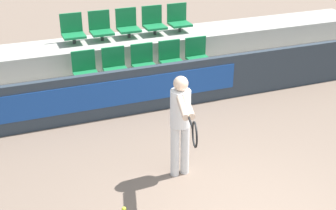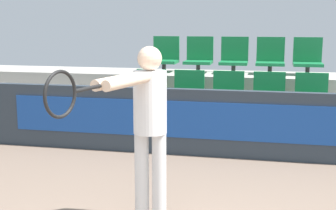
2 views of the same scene
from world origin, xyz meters
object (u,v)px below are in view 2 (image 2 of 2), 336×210
Objects in this scene: stadium_chair_4 at (311,97)px; tennis_player at (146,118)px; stadium_chair_5 at (165,56)px; stadium_chair_9 at (308,58)px; stadium_chair_6 at (199,57)px; stadium_chair_2 at (228,95)px; stadium_chair_0 at (150,92)px; stadium_chair_7 at (234,57)px; stadium_chair_3 at (269,96)px; stadium_chair_8 at (270,58)px; stadium_chair_1 at (188,93)px.

tennis_player is at bearing -118.33° from stadium_chair_4.
stadium_chair_9 is (2.42, 0.00, 0.00)m from stadium_chair_5.
stadium_chair_2 is at bearing -60.83° from stadium_chair_6.
stadium_chair_0 is 1.00× the size of stadium_chair_7.
stadium_chair_2 is at bearing 180.00° from stadium_chair_3.
stadium_chair_3 is at bearing 0.00° from stadium_chair_0.
stadium_chair_0 is 1.00× the size of stadium_chair_8.
stadium_chair_2 is at bearing -41.86° from stadium_chair_5.
stadium_chair_1 is 0.60m from stadium_chair_2.
stadium_chair_6 reaches higher than stadium_chair_4.
stadium_chair_9 is 0.38× the size of tennis_player.
stadium_chair_7 is at bearing 90.00° from stadium_chair_2.
stadium_chair_6 is 0.38× the size of tennis_player.
stadium_chair_1 is at bearing 180.00° from stadium_chair_2.
stadium_chair_8 is 1.00× the size of stadium_chair_9.
stadium_chair_4 is at bearing -24.13° from stadium_chair_5.
stadium_chair_8 reaches higher than stadium_chair_3.
stadium_chair_0 is at bearing -149.15° from stadium_chair_8.
stadium_chair_2 is 1.00× the size of stadium_chair_5.
stadium_chair_8 is at bearing 41.86° from stadium_chair_1.
stadium_chair_3 is (1.81, 0.00, 0.00)m from stadium_chair_0.
stadium_chair_3 is at bearing 0.00° from stadium_chair_1.
stadium_chair_6 is (0.60, 0.00, 0.00)m from stadium_chair_5.
stadium_chair_0 is 2.42m from stadium_chair_4.
stadium_chair_8 reaches higher than stadium_chair_0.
stadium_chair_3 is at bearing 180.00° from stadium_chair_4.
stadium_chair_5 is 1.00× the size of stadium_chair_7.
stadium_chair_2 is 1.69m from stadium_chair_9.
stadium_chair_3 is 1.00× the size of stadium_chair_6.
stadium_chair_6 is at bearing 60.83° from stadium_chair_0.
tennis_player is (-1.65, -3.07, 0.25)m from stadium_chair_4.
stadium_chair_6 is (-1.21, 1.08, 0.48)m from stadium_chair_3.
stadium_chair_3 is at bearing -30.85° from stadium_chair_5.
stadium_chair_6 reaches higher than stadium_chair_1.
stadium_chair_0 is 1.33m from stadium_chair_6.
stadium_chair_7 is (0.60, 1.08, 0.48)m from stadium_chair_1.
stadium_chair_1 is 1.21m from stadium_chair_3.
stadium_chair_4 is at bearing -41.86° from stadium_chair_7.
stadium_chair_8 is 4.28m from tennis_player.
stadium_chair_1 is 1.00× the size of stadium_chair_4.
stadium_chair_9 is (0.60, 1.08, 0.48)m from stadium_chair_3.
stadium_chair_5 is at bearing 138.14° from stadium_chair_2.
stadium_chair_9 is at bearing 82.74° from tennis_player.
stadium_chair_1 is 1.33m from stadium_chair_7.
stadium_chair_3 is 1.18m from stadium_chair_8.
stadium_chair_7 is at bearing 0.00° from stadium_chair_6.
stadium_chair_0 and stadium_chair_4 have the same top height.
stadium_chair_9 is at bearing 24.13° from stadium_chair_0.
stadium_chair_7 is (-0.60, 1.08, 0.48)m from stadium_chair_3.
stadium_chair_1 is 1.00× the size of stadium_chair_5.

